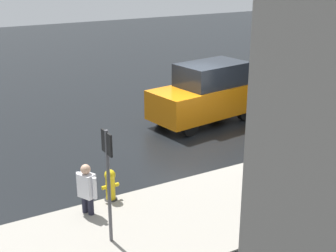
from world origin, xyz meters
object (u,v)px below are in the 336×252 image
Objects in this scene: fire_hydrant at (110,186)px; pedestrian at (87,187)px; moving_hatchback at (207,93)px; sign_post at (108,171)px.

pedestrian reaches higher than fire_hydrant.
moving_hatchback is 5.12× the size of fire_hydrant.
fire_hydrant is 0.33× the size of sign_post.
moving_hatchback reaches higher than fire_hydrant.
moving_hatchback is 1.71× the size of sign_post.
moving_hatchback is at bearing -144.82° from fire_hydrant.
fire_hydrant is at bearing -154.03° from pedestrian.
pedestrian is at bearing 25.97° from fire_hydrant.
pedestrian is at bearing 34.19° from moving_hatchback.
moving_hatchback is 6.38m from fire_hydrant.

